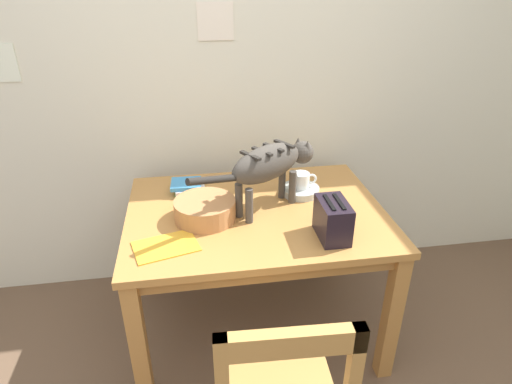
# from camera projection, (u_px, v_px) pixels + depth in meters

# --- Properties ---
(wall_rear) EXTENTS (4.95, 0.11, 2.50)m
(wall_rear) POSITION_uv_depth(u_px,v_px,m) (217.00, 80.00, 2.42)
(wall_rear) COLOR silver
(wall_rear) RESTS_ON ground_plane
(dining_table) EXTENTS (1.25, 0.93, 0.75)m
(dining_table) POSITION_uv_depth(u_px,v_px,m) (256.00, 226.00, 2.16)
(dining_table) COLOR #B67C3E
(dining_table) RESTS_ON ground_plane
(cat) EXTENTS (0.64, 0.45, 0.33)m
(cat) POSITION_uv_depth(u_px,v_px,m) (271.00, 164.00, 2.04)
(cat) COLOR #47413A
(cat) RESTS_ON dining_table
(saucer_bowl) EXTENTS (0.20, 0.20, 0.04)m
(saucer_bowl) POSITION_uv_depth(u_px,v_px,m) (300.00, 190.00, 2.27)
(saucer_bowl) COLOR #B1B9B3
(saucer_bowl) RESTS_ON dining_table
(coffee_mug) EXTENTS (0.13, 0.09, 0.08)m
(coffee_mug) POSITION_uv_depth(u_px,v_px,m) (301.00, 180.00, 2.24)
(coffee_mug) COLOR white
(coffee_mug) RESTS_ON saucer_bowl
(magazine) EXTENTS (0.30, 0.24, 0.01)m
(magazine) POSITION_uv_depth(u_px,v_px,m) (166.00, 246.00, 1.84)
(magazine) COLOR gold
(magazine) RESTS_ON dining_table
(book_stack) EXTENTS (0.18, 0.15, 0.06)m
(book_stack) POSITION_uv_depth(u_px,v_px,m) (188.00, 187.00, 2.28)
(book_stack) COLOR #4C935B
(book_stack) RESTS_ON dining_table
(wicker_basket) EXTENTS (0.29, 0.29, 0.10)m
(wicker_basket) POSITION_uv_depth(u_px,v_px,m) (205.00, 209.00, 2.02)
(wicker_basket) COLOR #B47949
(wicker_basket) RESTS_ON dining_table
(toaster) EXTENTS (0.12, 0.20, 0.18)m
(toaster) POSITION_uv_depth(u_px,v_px,m) (333.00, 220.00, 1.87)
(toaster) COLOR black
(toaster) RESTS_ON dining_table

